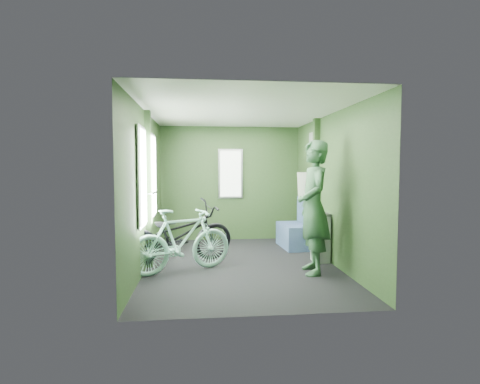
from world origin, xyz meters
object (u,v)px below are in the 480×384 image
object	(u,v)px
bicycle_mint	(182,272)
waste_box	(320,237)
passenger	(313,207)
bicycle_black	(178,265)
bench_seat	(296,233)

from	to	relation	value
bicycle_mint	waste_box	xyz separation A→B (m)	(2.13, 0.40, 0.38)
passenger	waste_box	xyz separation A→B (m)	(0.30, 0.60, -0.54)
passenger	waste_box	world-z (taller)	passenger
bicycle_black	bicycle_mint	world-z (taller)	bicycle_black
bicycle_mint	waste_box	bearing A→B (deg)	-103.73
waste_box	bench_seat	size ratio (longest dim) A/B	0.84
bicycle_black	bicycle_mint	xyz separation A→B (m)	(0.07, -0.39, 0.00)
bench_seat	passenger	bearing A→B (deg)	-100.04
bicycle_black	passenger	bearing A→B (deg)	-131.67
bicycle_mint	waste_box	world-z (taller)	waste_box
waste_box	bench_seat	xyz separation A→B (m)	(-0.12, 1.08, -0.11)
bicycle_black	waste_box	world-z (taller)	waste_box
passenger	bench_seat	world-z (taller)	passenger
bicycle_mint	waste_box	distance (m)	2.20
waste_box	bench_seat	bearing A→B (deg)	96.10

